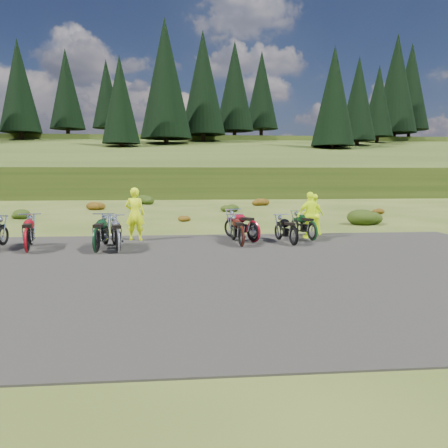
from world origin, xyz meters
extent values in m
plane|color=#3C4C19|center=(0.00, 0.00, 0.00)|extent=(300.00, 300.00, 0.00)
cube|color=black|center=(0.00, -2.00, 0.00)|extent=(20.00, 12.00, 0.04)
cube|color=#304316|center=(0.00, 110.00, 0.00)|extent=(300.00, 90.00, 9.17)
cylinder|color=black|center=(-27.00, 63.00, 8.28)|extent=(0.70, 0.70, 2.20)
cone|color=black|center=(-27.00, 63.00, 16.68)|extent=(6.60, 6.60, 15.00)
cylinder|color=black|center=(-21.00, 69.00, 9.48)|extent=(0.70, 0.70, 2.20)
cone|color=black|center=(-21.00, 69.00, 17.38)|extent=(6.16, 6.16, 14.00)
cylinder|color=black|center=(-15.00, 75.00, 10.27)|extent=(0.70, 0.70, 2.20)
cone|color=black|center=(-15.00, 75.00, 17.67)|extent=(5.72, 5.72, 13.00)
cylinder|color=black|center=(-9.00, 50.00, 5.69)|extent=(0.70, 0.70, 2.20)
cone|color=black|center=(-9.00, 50.00, 12.59)|extent=(5.28, 5.28, 12.00)
cylinder|color=black|center=(-3.00, 56.00, 6.88)|extent=(0.70, 0.70, 2.20)
cone|color=black|center=(-3.00, 56.00, 16.78)|extent=(7.92, 7.92, 18.00)
cylinder|color=black|center=(3.00, 62.00, 8.08)|extent=(0.70, 0.70, 2.20)
cone|color=black|center=(3.00, 62.00, 17.48)|extent=(7.48, 7.48, 17.00)
cylinder|color=black|center=(9.00, 68.00, 9.28)|extent=(0.70, 0.70, 2.20)
cone|color=black|center=(9.00, 68.00, 18.18)|extent=(7.04, 7.04, 16.00)
cylinder|color=black|center=(15.00, 74.00, 10.27)|extent=(0.70, 0.70, 2.20)
cone|color=black|center=(15.00, 74.00, 18.67)|extent=(6.60, 6.60, 15.00)
cylinder|color=black|center=(21.00, 49.00, 5.49)|extent=(0.70, 0.70, 2.20)
cone|color=black|center=(21.00, 49.00, 13.39)|extent=(6.16, 6.16, 14.00)
cylinder|color=black|center=(27.00, 55.00, 6.68)|extent=(0.70, 0.70, 2.20)
cone|color=black|center=(27.00, 55.00, 14.08)|extent=(5.72, 5.72, 13.00)
cylinder|color=black|center=(33.00, 61.00, 7.88)|extent=(0.70, 0.70, 2.20)
cone|color=black|center=(33.00, 61.00, 14.78)|extent=(5.28, 5.28, 12.00)
cylinder|color=black|center=(39.00, 67.00, 9.08)|extent=(0.70, 0.70, 2.20)
cone|color=black|center=(39.00, 67.00, 18.98)|extent=(7.92, 7.92, 18.00)
cylinder|color=black|center=(45.00, 73.00, 10.27)|extent=(0.70, 0.70, 2.20)
cone|color=black|center=(45.00, 73.00, 19.67)|extent=(7.48, 7.48, 17.00)
ellipsoid|color=black|center=(-9.10, 11.30, 0.31)|extent=(1.03, 1.03, 0.61)
ellipsoid|color=#66330C|center=(-6.20, 16.60, 0.38)|extent=(1.30, 1.30, 0.77)
ellipsoid|color=black|center=(-3.30, 21.90, 0.46)|extent=(1.56, 1.56, 0.92)
ellipsoid|color=#66330C|center=(-0.40, 9.20, 0.23)|extent=(0.77, 0.77, 0.45)
ellipsoid|color=black|center=(2.50, 14.50, 0.31)|extent=(1.03, 1.03, 0.61)
ellipsoid|color=#66330C|center=(5.40, 19.80, 0.38)|extent=(1.30, 1.30, 0.77)
ellipsoid|color=black|center=(8.30, 7.10, 0.46)|extent=(1.56, 1.56, 0.92)
ellipsoid|color=#66330C|center=(11.20, 12.40, 0.23)|extent=(0.77, 0.77, 0.45)
imported|color=#DEFF0D|center=(-2.06, 2.79, 0.94)|extent=(0.75, 0.54, 1.89)
imported|color=#DEFF0D|center=(4.65, 3.60, 0.79)|extent=(0.80, 0.63, 1.59)
imported|color=#DEFF0D|center=(4.31, 2.73, 0.85)|extent=(1.06, 0.58, 1.71)
camera|label=1|loc=(-0.30, -12.87, 2.40)|focal=35.00mm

